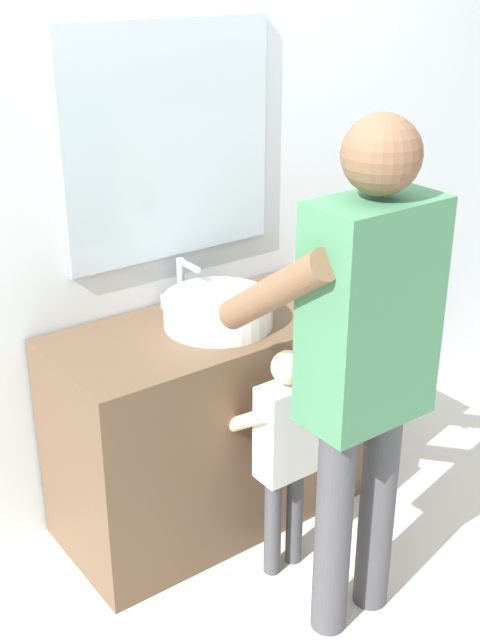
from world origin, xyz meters
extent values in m
plane|color=silver|center=(0.00, 0.00, 0.00)|extent=(14.00, 14.00, 0.00)
cube|color=silver|center=(0.00, 0.62, 1.35)|extent=(4.40, 0.08, 2.70)
cube|color=silver|center=(0.00, 0.57, 1.41)|extent=(0.84, 0.02, 0.83)
cube|color=brown|center=(0.00, 0.30, 0.41)|extent=(1.21, 0.54, 0.81)
cylinder|color=white|center=(0.00, 0.28, 0.87)|extent=(0.39, 0.39, 0.11)
cylinder|color=silver|center=(0.00, 0.28, 0.87)|extent=(0.32, 0.32, 0.09)
cylinder|color=#B7BABF|center=(0.00, 0.52, 0.90)|extent=(0.03, 0.03, 0.18)
cylinder|color=#B7BABF|center=(0.00, 0.46, 0.98)|extent=(0.02, 0.12, 0.02)
cylinder|color=#B7BABF|center=(-0.07, 0.52, 0.84)|extent=(0.04, 0.04, 0.05)
cylinder|color=#B7BABF|center=(0.07, 0.52, 0.84)|extent=(0.04, 0.04, 0.05)
cylinder|color=#4C8EB2|center=(0.40, 0.26, 0.86)|extent=(0.07, 0.07, 0.09)
cylinder|color=green|center=(0.39, 0.25, 0.91)|extent=(0.02, 0.02, 0.17)
cube|color=white|center=(0.39, 0.25, 1.01)|extent=(0.01, 0.02, 0.02)
cylinder|color=#E5387F|center=(0.40, 0.27, 0.91)|extent=(0.03, 0.01, 0.17)
cube|color=white|center=(0.40, 0.27, 1.01)|extent=(0.01, 0.02, 0.02)
cylinder|color=#47474C|center=(-0.05, -0.11, 0.20)|extent=(0.06, 0.06, 0.40)
cylinder|color=#47474C|center=(0.05, -0.11, 0.20)|extent=(0.06, 0.06, 0.40)
cube|color=white|center=(0.00, -0.11, 0.57)|extent=(0.20, 0.11, 0.34)
sphere|color=beige|center=(0.00, -0.11, 0.81)|extent=(0.11, 0.11, 0.11)
cylinder|color=beige|center=(-0.11, -0.02, 0.60)|extent=(0.05, 0.24, 0.19)
cylinder|color=beige|center=(0.11, -0.02, 0.60)|extent=(0.05, 0.24, 0.19)
cylinder|color=#47474C|center=(-0.06, -0.42, 0.38)|extent=(0.12, 0.12, 0.76)
cylinder|color=#47474C|center=(0.13, -0.42, 0.38)|extent=(0.12, 0.12, 0.76)
cube|color=#427F56|center=(0.04, -0.42, 1.10)|extent=(0.38, 0.22, 0.66)
sphere|color=brown|center=(0.04, -0.42, 1.55)|extent=(0.22, 0.22, 0.22)
cylinder|color=brown|center=(-0.17, -0.25, 1.15)|extent=(0.09, 0.46, 0.36)
cylinder|color=brown|center=(0.25, -0.25, 1.15)|extent=(0.09, 0.46, 0.36)
cylinder|color=blue|center=(0.25, -0.07, 0.98)|extent=(0.01, 0.14, 0.03)
cube|color=white|center=(0.25, 0.00, 0.99)|extent=(0.01, 0.02, 0.02)
camera|label=1|loc=(-1.52, -1.91, 2.03)|focal=46.16mm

